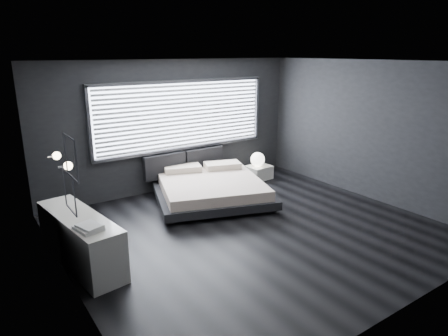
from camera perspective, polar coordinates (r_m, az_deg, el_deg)
room at (r=6.51m, az=4.24°, el=2.49°), size 6.04×6.00×2.80m
window at (r=8.79m, az=-5.80°, el=7.46°), size 4.14×0.09×1.52m
headboard at (r=8.94m, az=-5.61°, el=0.81°), size 1.96×0.16×0.52m
sconce_near at (r=5.27m, az=-21.41°, el=0.29°), size 0.18×0.11×0.11m
sconce_far at (r=5.84m, az=-22.82°, el=1.62°), size 0.18×0.11×0.11m
wall_art_upper at (r=4.62m, az=-21.06°, el=1.39°), size 0.01×0.48×0.48m
wall_art_lower at (r=4.98m, az=-21.21°, el=-3.23°), size 0.01×0.48×0.48m
bed at (r=8.18m, az=-1.88°, el=-2.86°), size 2.77×2.70×0.57m
nightstand at (r=9.62m, az=5.01°, el=-0.61°), size 0.58×0.49×0.32m
orb_lamp at (r=9.51m, az=4.82°, el=1.25°), size 0.33×0.33×0.33m
dresser at (r=6.13m, az=-19.79°, el=-9.60°), size 0.76×1.91×0.75m
book_stack at (r=5.46m, az=-18.74°, el=-8.03°), size 0.35×0.42×0.07m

